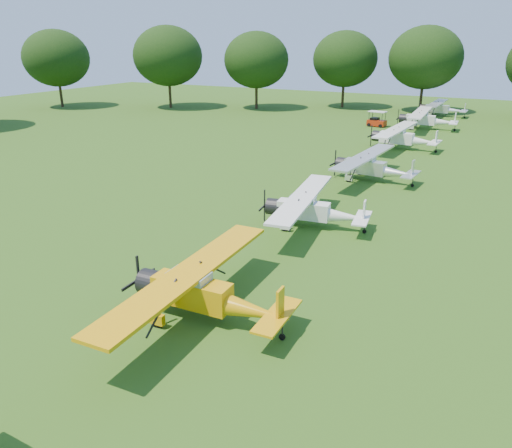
{
  "coord_description": "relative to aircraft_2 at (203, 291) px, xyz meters",
  "views": [
    {
      "loc": [
        11.28,
        -26.3,
        11.1
      ],
      "look_at": [
        -0.47,
        -3.32,
        1.4
      ],
      "focal_mm": 35.0,
      "sensor_mm": 36.0,
      "label": 1
    }
  ],
  "objects": [
    {
      "name": "aircraft_5",
      "position": [
        0.14,
        38.14,
        0.01
      ],
      "size": [
        7.27,
        11.57,
        2.28
      ],
      "rotation": [
        0.0,
        0.0,
        -0.07
      ],
      "color": "white",
      "rests_on": "ground"
    },
    {
      "name": "ground",
      "position": [
        -1.06,
        11.1,
        -1.32
      ],
      "size": [
        160.0,
        160.0,
        0.0
      ],
      "primitive_type": "plane",
      "color": "#2E5014",
      "rests_on": "ground"
    },
    {
      "name": "aircraft_2",
      "position": [
        0.0,
        0.0,
        0.0
      ],
      "size": [
        7.2,
        11.45,
        2.26
      ],
      "rotation": [
        0.0,
        0.0,
        0.03
      ],
      "color": "#DF9D09",
      "rests_on": "ground"
    },
    {
      "name": "aircraft_4",
      "position": [
        0.54,
        24.41,
        -0.04
      ],
      "size": [
        7.0,
        11.15,
        2.19
      ],
      "rotation": [
        0.0,
        0.0,
        -0.09
      ],
      "color": "white",
      "rests_on": "ground"
    },
    {
      "name": "golf_cart",
      "position": [
        -5.8,
        51.06,
        -0.66
      ],
      "size": [
        2.49,
        1.74,
        1.97
      ],
      "rotation": [
        0.0,
        0.0,
        -0.14
      ],
      "color": "#AD270C",
      "rests_on": "ground"
    },
    {
      "name": "aircraft_7",
      "position": [
        0.42,
        64.24,
        -0.05
      ],
      "size": [
        6.94,
        11.04,
        2.18
      ],
      "rotation": [
        0.0,
        0.0,
        -0.03
      ],
      "color": "white",
      "rests_on": "ground"
    },
    {
      "name": "aircraft_3",
      "position": [
        0.05,
        12.21,
        -0.09
      ],
      "size": [
        6.75,
        10.71,
        2.1
      ],
      "rotation": [
        0.0,
        0.0,
        0.13
      ],
      "color": "white",
      "rests_on": "ground"
    },
    {
      "name": "tree_belt",
      "position": [
        2.52,
        11.26,
        6.71
      ],
      "size": [
        137.36,
        130.27,
        14.52
      ],
      "color": "black",
      "rests_on": "ground"
    },
    {
      "name": "aircraft_6",
      "position": [
        0.21,
        51.84,
        0.04
      ],
      "size": [
        7.45,
        11.85,
        2.34
      ],
      "rotation": [
        0.0,
        0.0,
        0.04
      ],
      "color": "white",
      "rests_on": "ground"
    }
  ]
}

